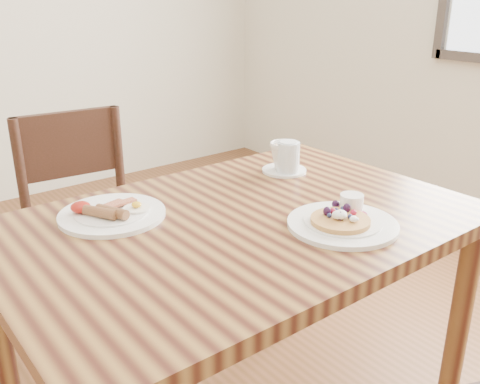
{
  "coord_description": "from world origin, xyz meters",
  "views": [
    {
      "loc": [
        -0.76,
        -0.98,
        1.3
      ],
      "look_at": [
        0.0,
        0.0,
        0.82
      ],
      "focal_mm": 40.0,
      "sensor_mm": 36.0,
      "label": 1
    }
  ],
  "objects_px": {
    "pancake_plate": "(343,220)",
    "breakfast_plate": "(111,213)",
    "dining_table": "(240,252)",
    "water_glass": "(288,158)",
    "chair_far": "(87,223)",
    "teacup_saucer": "(285,158)"
  },
  "relations": [
    {
      "from": "water_glass",
      "to": "pancake_plate",
      "type": "bearing_deg",
      "value": -113.01
    },
    {
      "from": "dining_table",
      "to": "pancake_plate",
      "type": "bearing_deg",
      "value": -48.72
    },
    {
      "from": "teacup_saucer",
      "to": "water_glass",
      "type": "height_order",
      "value": "water_glass"
    },
    {
      "from": "chair_far",
      "to": "teacup_saucer",
      "type": "xyz_separation_m",
      "value": [
        0.45,
        -0.56,
        0.3
      ]
    },
    {
      "from": "chair_far",
      "to": "water_glass",
      "type": "xyz_separation_m",
      "value": [
        0.44,
        -0.58,
        0.31
      ]
    },
    {
      "from": "pancake_plate",
      "to": "breakfast_plate",
      "type": "distance_m",
      "value": 0.58
    },
    {
      "from": "chair_far",
      "to": "pancake_plate",
      "type": "bearing_deg",
      "value": 112.26
    },
    {
      "from": "pancake_plate",
      "to": "breakfast_plate",
      "type": "relative_size",
      "value": 1.0
    },
    {
      "from": "pancake_plate",
      "to": "breakfast_plate",
      "type": "height_order",
      "value": "pancake_plate"
    },
    {
      "from": "teacup_saucer",
      "to": "water_glass",
      "type": "distance_m",
      "value": 0.03
    },
    {
      "from": "dining_table",
      "to": "chair_far",
      "type": "bearing_deg",
      "value": 98.37
    },
    {
      "from": "dining_table",
      "to": "pancake_plate",
      "type": "relative_size",
      "value": 4.44
    },
    {
      "from": "teacup_saucer",
      "to": "water_glass",
      "type": "relative_size",
      "value": 1.36
    },
    {
      "from": "dining_table",
      "to": "water_glass",
      "type": "relative_size",
      "value": 11.66
    },
    {
      "from": "breakfast_plate",
      "to": "water_glass",
      "type": "height_order",
      "value": "water_glass"
    },
    {
      "from": "pancake_plate",
      "to": "water_glass",
      "type": "distance_m",
      "value": 0.4
    },
    {
      "from": "dining_table",
      "to": "breakfast_plate",
      "type": "bearing_deg",
      "value": 141.34
    },
    {
      "from": "dining_table",
      "to": "water_glass",
      "type": "xyz_separation_m",
      "value": [
        0.33,
        0.17,
        0.15
      ]
    },
    {
      "from": "breakfast_plate",
      "to": "water_glass",
      "type": "distance_m",
      "value": 0.58
    },
    {
      "from": "dining_table",
      "to": "breakfast_plate",
      "type": "relative_size",
      "value": 4.44
    },
    {
      "from": "dining_table",
      "to": "breakfast_plate",
      "type": "xyz_separation_m",
      "value": [
        -0.26,
        0.21,
        0.11
      ]
    },
    {
      "from": "pancake_plate",
      "to": "water_glass",
      "type": "bearing_deg",
      "value": 66.99
    }
  ]
}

